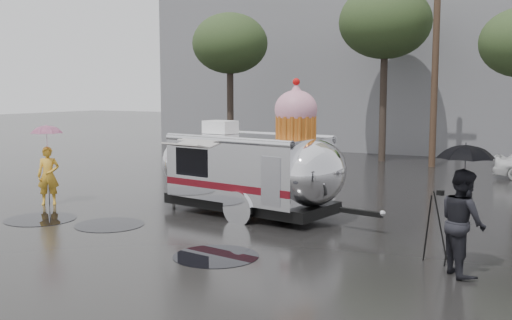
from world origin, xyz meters
The scene contains 13 objects.
ground centered at (0.00, 0.00, 0.00)m, with size 120.00×120.00×0.00m, color black.
puddles centered at (-1.56, -1.61, 0.01)m, with size 7.56×2.85×0.01m.
grey_building centered at (-4.00, 24.00, 6.50)m, with size 22.00×12.00×13.00m, color slate.
utility_pole centered at (2.50, 14.00, 4.62)m, with size 1.60×0.28×9.00m.
tree_left centered at (-7.00, 13.00, 5.48)m, with size 3.64×3.64×6.95m.
tree_mid centered at (0.00, 15.00, 6.34)m, with size 4.20×4.20×8.03m.
barricade_row centered at (-5.55, 9.96, 0.52)m, with size 4.30×0.80×1.00m.
airstream_trailer centered at (0.39, 1.64, 1.29)m, with size 6.76×2.94×3.68m.
person_left centered at (-5.47, 0.09, 0.84)m, with size 0.61×0.41×1.69m, color gold.
umbrella_pink centered at (-5.47, 0.09, 1.94)m, with size 1.15×1.15×2.33m.
person_right centered at (6.22, -1.16, 0.96)m, with size 0.92×0.51×1.92m, color black.
umbrella_black centered at (6.22, -1.16, 1.97)m, with size 1.24×1.24×2.39m.
tripod centered at (5.69, -0.55, 0.82)m, with size 0.58×0.54×1.42m.
Camera 1 is at (7.92, -12.16, 3.32)m, focal length 42.00 mm.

